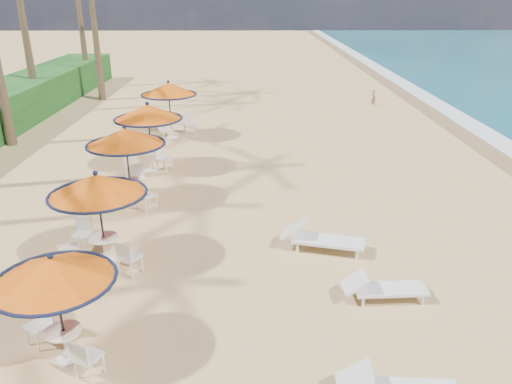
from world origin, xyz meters
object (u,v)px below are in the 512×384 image
(station_0, at_px, (54,280))
(station_3, at_px, (148,121))
(station_1, at_px, (96,197))
(station_2, at_px, (126,147))
(lounger_mid, at_px, (382,288))
(lounger_far, at_px, (320,238))
(station_4, at_px, (170,94))

(station_0, height_order, station_3, station_3)
(station_1, xyz_separation_m, station_2, (-0.18, 3.74, 0.07))
(station_0, height_order, lounger_mid, station_0)
(lounger_far, bearing_deg, station_3, 146.26)
(station_2, relative_size, lounger_far, 1.13)
(station_2, relative_size, station_3, 0.97)
(station_4, bearing_deg, lounger_far, -63.54)
(station_1, relative_size, station_3, 0.93)
(station_1, bearing_deg, station_4, 89.90)
(station_1, height_order, lounger_far, station_1)
(station_3, bearing_deg, station_2, -91.94)
(lounger_far, bearing_deg, station_1, -158.36)
(lounger_mid, bearing_deg, station_4, 113.61)
(lounger_mid, xyz_separation_m, lounger_far, (-1.02, 2.20, 0.05))
(station_2, bearing_deg, station_1, -87.24)
(station_0, xyz_separation_m, station_3, (-0.35, 10.14, 0.21))
(station_3, relative_size, lounger_far, 1.16)
(lounger_far, bearing_deg, station_0, -126.12)
(station_1, bearing_deg, lounger_far, 6.34)
(station_1, distance_m, station_2, 3.74)
(station_3, bearing_deg, station_4, 88.73)
(station_4, xyz_separation_m, lounger_far, (5.25, -10.54, -1.59))
(station_0, height_order, station_4, station_4)
(lounger_far, bearing_deg, station_4, 131.76)
(lounger_mid, bearing_deg, station_1, 163.02)
(station_0, bearing_deg, lounger_far, 38.58)
(station_4, relative_size, lounger_far, 1.17)
(station_0, distance_m, station_3, 10.15)
(station_0, relative_size, station_4, 0.85)
(station_2, distance_m, lounger_mid, 8.53)
(station_4, bearing_deg, station_3, -91.27)
(station_3, relative_size, lounger_mid, 1.40)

